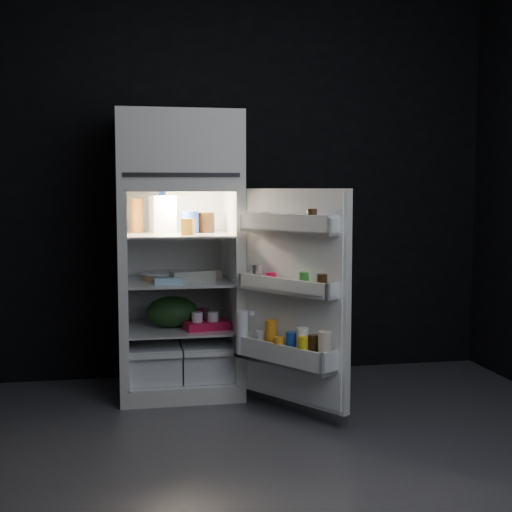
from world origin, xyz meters
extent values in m
cube|color=#4A4A4F|center=(0.00, 0.00, 0.00)|extent=(4.00, 3.40, 0.00)
cube|color=black|center=(0.00, 1.70, 1.35)|extent=(4.00, 0.00, 2.70)
cube|color=black|center=(0.00, -1.70, 1.35)|extent=(4.00, 0.00, 2.70)
cube|color=white|center=(-0.25, 1.30, 0.05)|extent=(0.76, 0.70, 0.10)
cube|color=white|center=(-0.60, 1.30, 0.70)|extent=(0.05, 0.70, 1.20)
cube|color=white|center=(0.11, 1.30, 0.70)|extent=(0.05, 0.70, 1.20)
cube|color=white|center=(-0.25, 1.62, 0.70)|extent=(0.66, 0.05, 1.20)
cube|color=white|center=(-0.25, 1.30, 1.33)|extent=(0.76, 0.70, 0.06)
cube|color=white|center=(-0.25, 1.30, 1.57)|extent=(0.76, 0.70, 0.42)
cube|color=black|center=(-0.25, 0.95, 1.39)|extent=(0.68, 0.01, 0.02)
cube|color=white|center=(-0.57, 1.28, 0.70)|extent=(0.01, 0.65, 1.20)
cube|color=white|center=(0.08, 1.28, 0.70)|extent=(0.01, 0.65, 1.20)
cube|color=white|center=(-0.25, 1.28, 1.30)|extent=(0.66, 0.65, 0.01)
cube|color=white|center=(-0.25, 1.28, 0.10)|extent=(0.66, 0.65, 0.01)
cube|color=white|center=(-0.25, 1.28, 1.02)|extent=(0.65, 0.63, 0.01)
cube|color=white|center=(-0.25, 1.28, 0.72)|extent=(0.65, 0.63, 0.01)
cube|color=white|center=(-0.25, 1.28, 0.42)|extent=(0.65, 0.63, 0.01)
cube|color=white|center=(-0.41, 1.30, 0.22)|extent=(0.32, 0.59, 0.22)
cube|color=white|center=(-0.08, 1.30, 0.22)|extent=(0.32, 0.59, 0.22)
cube|color=white|center=(-0.41, 0.97, 0.31)|extent=(0.32, 0.02, 0.03)
cube|color=white|center=(-0.08, 0.97, 0.31)|extent=(0.32, 0.02, 0.03)
cube|color=#FFE5B2|center=(-0.25, 1.23, 1.28)|extent=(0.14, 0.14, 0.02)
cube|color=white|center=(0.36, 0.65, 0.70)|extent=(0.46, 0.66, 1.22)
cube|color=white|center=(0.34, 0.63, 0.70)|extent=(0.41, 0.60, 1.18)
cube|color=white|center=(0.30, 0.61, 1.07)|extent=(0.45, 0.62, 0.02)
cube|color=white|center=(0.28, 0.59, 1.11)|extent=(0.39, 0.58, 0.10)
cube|color=white|center=(0.49, 0.33, 1.11)|extent=(0.09, 0.07, 0.10)
cube|color=white|center=(0.12, 0.88, 1.11)|extent=(0.09, 0.07, 0.10)
cube|color=white|center=(0.30, 0.61, 0.73)|extent=(0.46, 0.62, 0.02)
cube|color=white|center=(0.27, 0.58, 0.77)|extent=(0.39, 0.58, 0.09)
cube|color=white|center=(0.48, 0.33, 0.77)|extent=(0.09, 0.07, 0.09)
cube|color=white|center=(0.12, 0.88, 0.77)|extent=(0.09, 0.07, 0.09)
cube|color=white|center=(0.28, 0.60, 0.33)|extent=(0.49, 0.64, 0.02)
cube|color=white|center=(0.23, 0.56, 0.38)|extent=(0.39, 0.58, 0.13)
cube|color=white|center=(0.47, 0.32, 0.38)|extent=(0.13, 0.09, 0.13)
cube|color=white|center=(0.10, 0.87, 0.38)|extent=(0.13, 0.09, 0.13)
cube|color=white|center=(0.30, 0.61, 1.16)|extent=(0.44, 0.60, 0.02)
cylinder|color=#311C0D|center=(0.41, 0.46, 1.14)|extent=(0.08, 0.08, 0.12)
cylinder|color=silver|center=(0.33, 0.58, 1.13)|extent=(0.08, 0.08, 0.09)
cylinder|color=tan|center=(0.20, 0.76, 1.13)|extent=(0.08, 0.08, 0.09)
cylinder|color=#311C0D|center=(0.45, 0.39, 0.80)|extent=(0.08, 0.08, 0.11)
cylinder|color=#338C33|center=(0.37, 0.50, 0.80)|extent=(0.07, 0.07, 0.11)
cylinder|color=red|center=(0.23, 0.71, 0.79)|extent=(0.08, 0.08, 0.09)
cylinder|color=silver|center=(0.17, 0.81, 0.81)|extent=(0.08, 0.08, 0.12)
cylinder|color=beige|center=(0.45, 0.35, 0.45)|extent=(0.11, 0.11, 0.21)
cylinder|color=#311C0D|center=(0.41, 0.41, 0.43)|extent=(0.08, 0.08, 0.18)
cylinder|color=white|center=(0.36, 0.48, 0.45)|extent=(0.09, 0.09, 0.21)
cylinder|color=#1E45A5|center=(0.32, 0.55, 0.43)|extent=(0.09, 0.09, 0.17)
cylinder|color=orange|center=(0.23, 0.68, 0.45)|extent=(0.09, 0.09, 0.22)
cylinder|color=white|center=(0.18, 0.74, 0.41)|extent=(0.09, 0.09, 0.15)
cylinder|color=yellow|center=(0.35, 0.42, 0.43)|extent=(0.08, 0.08, 0.17)
cylinder|color=orange|center=(0.25, 0.57, 0.41)|extent=(0.08, 0.08, 0.14)
cylinder|color=white|center=(0.08, 0.82, 0.47)|extent=(0.10, 0.10, 0.26)
cylinder|color=white|center=(0.14, 0.81, 0.58)|extent=(0.05, 0.05, 0.02)
cube|color=white|center=(-0.34, 1.36, 1.15)|extent=(0.17, 0.17, 0.24)
cylinder|color=#1E45A5|center=(-0.17, 1.30, 1.10)|extent=(0.12, 0.12, 0.14)
cylinder|color=#311C0D|center=(-0.06, 1.33, 1.09)|extent=(0.12, 0.12, 0.13)
cylinder|color=orange|center=(-0.50, 1.41, 1.14)|extent=(0.10, 0.10, 0.22)
cube|color=orange|center=(-0.20, 1.13, 1.08)|extent=(0.09, 0.08, 0.10)
cube|color=#9A9A8C|center=(-0.17, 1.18, 0.76)|extent=(0.29, 0.17, 0.07)
cylinder|color=tan|center=(-0.34, 1.33, 0.75)|extent=(0.37, 0.37, 0.04)
cube|color=#95C9E7|center=(-0.32, 1.10, 0.75)|extent=(0.18, 0.10, 0.04)
cube|color=beige|center=(-0.01, 1.41, 0.75)|extent=(0.12, 0.10, 0.05)
ellipsoid|color=#193815|center=(-0.29, 1.28, 0.52)|extent=(0.39, 0.35, 0.20)
cube|color=red|center=(-0.09, 1.16, 0.45)|extent=(0.31, 0.21, 0.05)
cylinder|color=red|center=(-0.11, 1.39, 0.47)|extent=(0.09, 0.09, 0.09)
cylinder|color=silver|center=(-0.07, 1.44, 0.47)|extent=(0.09, 0.09, 0.09)
camera|label=1|loc=(-0.60, -3.25, 1.31)|focal=50.00mm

